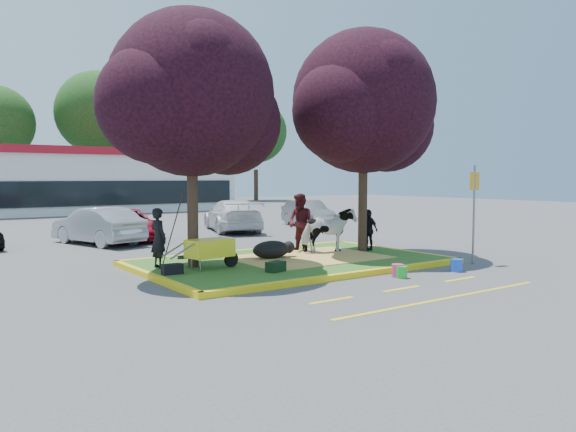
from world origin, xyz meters
TOP-DOWN VIEW (x-y plane):
  - ground at (0.00, 0.00)m, footprint 90.00×90.00m
  - median_island at (0.00, 0.00)m, footprint 8.00×5.00m
  - curb_near at (0.00, -2.58)m, footprint 8.30×0.16m
  - curb_far at (0.00, 2.58)m, footprint 8.30×0.16m
  - curb_left at (-4.08, 0.00)m, footprint 0.16×5.30m
  - curb_right at (4.08, 0.00)m, footprint 0.16×5.30m
  - straw_bedding at (0.60, 0.00)m, footprint 4.20×3.00m
  - tree_purple_left at (-2.78, 0.38)m, footprint 5.06×4.20m
  - tree_purple_right at (2.92, 0.18)m, footprint 5.30×4.40m
  - fire_lane_stripe_a at (-2.00, -4.20)m, footprint 1.10×0.12m
  - fire_lane_stripe_b at (0.00, -4.20)m, footprint 1.10×0.12m
  - fire_lane_stripe_c at (2.00, -4.20)m, footprint 1.10×0.12m
  - fire_lane_long at (0.00, -5.40)m, footprint 6.00×0.10m
  - retail_building at (2.00, 27.98)m, footprint 20.40×8.40m
  - treeline at (1.23, 37.61)m, footprint 46.58×7.80m
  - cow at (1.68, 0.39)m, footprint 1.75×1.07m
  - calf at (-0.36, 0.45)m, footprint 1.33×1.04m
  - handler at (-3.59, 0.74)m, footprint 0.43×0.60m
  - visitor_a at (1.16, 1.11)m, footprint 0.84×0.99m
  - visitor_b at (3.14, 0.20)m, footprint 0.36×0.77m
  - wheelbarrow at (-2.61, -0.19)m, footprint 2.00×0.82m
  - gear_bag_dark at (-3.70, -0.33)m, footprint 0.50×0.30m
  - gear_bag_green at (-1.50, -1.47)m, footprint 0.53×0.41m
  - sign_post at (4.30, -2.86)m, footprint 0.39×0.06m
  - bucket_green at (0.98, -3.27)m, footprint 0.31×0.31m
  - bucket_pink at (1.01, -3.12)m, footprint 0.38×0.38m
  - bucket_blue at (2.84, -3.44)m, footprint 0.35×0.35m
  - car_silver at (-2.99, 7.91)m, footprint 2.51×4.34m
  - car_red at (-1.61, 8.66)m, footprint 2.67×4.56m
  - car_white at (3.50, 9.43)m, footprint 3.38×5.28m
  - car_grey at (7.73, 9.36)m, footprint 2.30×4.17m

SIDE VIEW (x-z plane):
  - ground at x=0.00m, z-range 0.00..0.00m
  - fire_lane_stripe_a at x=-2.00m, z-range 0.00..0.01m
  - fire_lane_stripe_b at x=0.00m, z-range 0.00..0.01m
  - fire_lane_stripe_c at x=2.00m, z-range 0.00..0.01m
  - fire_lane_long at x=0.00m, z-range 0.00..0.01m
  - median_island at x=0.00m, z-range 0.00..0.15m
  - curb_near at x=0.00m, z-range 0.00..0.15m
  - curb_far at x=0.00m, z-range 0.00..0.15m
  - curb_left at x=-4.08m, z-range 0.00..0.15m
  - curb_right at x=4.08m, z-range 0.00..0.15m
  - bucket_green at x=0.98m, z-range 0.00..0.29m
  - straw_bedding at x=0.60m, z-range 0.15..0.16m
  - bucket_pink at x=1.01m, z-range 0.00..0.32m
  - bucket_blue at x=2.84m, z-range 0.00..0.33m
  - gear_bag_dark at x=-3.70m, z-range 0.15..0.39m
  - gear_bag_green at x=-1.50m, z-range 0.15..0.40m
  - calf at x=-0.36m, z-range 0.15..0.66m
  - car_red at x=-1.61m, z-range 0.00..1.19m
  - car_grey at x=7.73m, z-range 0.00..1.30m
  - wheelbarrow at x=-2.61m, z-range 0.29..1.05m
  - car_silver at x=-2.99m, z-range 0.00..1.35m
  - car_white at x=3.50m, z-range 0.00..1.42m
  - visitor_b at x=3.14m, z-range 0.15..1.44m
  - cow at x=1.68m, z-range 0.15..1.52m
  - handler at x=-3.59m, z-range 0.15..1.67m
  - visitor_a at x=1.16m, z-range 0.15..1.95m
  - sign_post at x=4.30m, z-range 0.35..3.13m
  - retail_building at x=2.00m, z-range 0.05..4.45m
  - tree_purple_left at x=-2.78m, z-range 1.10..7.61m
  - tree_purple_right at x=2.92m, z-range 1.15..7.97m
  - treeline at x=1.23m, z-range 0.42..15.05m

